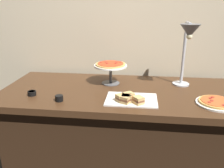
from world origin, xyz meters
name	(u,v)px	position (x,y,z in m)	size (l,w,h in m)	color
back_wall	(125,28)	(0.00, 0.50, 1.20)	(4.40, 0.04, 2.40)	#C6B593
buffet_table	(119,131)	(0.00, 0.00, 0.39)	(1.90, 0.84, 0.76)	#422816
heat_lamp	(188,38)	(0.50, 0.08, 1.17)	(0.15, 0.29, 0.53)	#B7BABF
pizza_plate_front	(216,103)	(0.69, -0.20, 0.77)	(0.28, 0.28, 0.03)	white
pizza_plate_center	(111,67)	(-0.10, 0.16, 0.91)	(0.28, 0.28, 0.18)	#595B60
sandwich_platter	(130,99)	(0.09, -0.22, 0.78)	(0.37, 0.26, 0.06)	white
sauce_cup_near	(59,98)	(-0.41, -0.27, 0.78)	(0.06, 0.06, 0.04)	black
sauce_cup_far	(32,93)	(-0.65, -0.19, 0.78)	(0.06, 0.06, 0.03)	black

